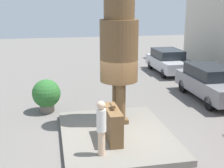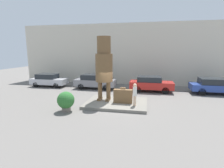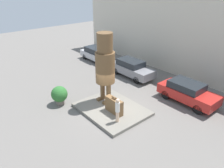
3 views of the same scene
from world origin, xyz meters
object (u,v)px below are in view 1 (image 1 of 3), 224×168
(statue_figure, at_px, (119,42))
(tourist, at_px, (101,126))
(parked_car_grey, at_px, (210,82))
(planter_pot, at_px, (46,94))
(parked_car_silver, at_px, (168,61))
(giant_suitcase, at_px, (113,124))

(statue_figure, relative_size, tourist, 3.06)
(parked_car_grey, height_order, planter_pot, parked_car_grey)
(parked_car_grey, bearing_deg, parked_car_silver, 178.86)
(parked_car_grey, distance_m, planter_pot, 7.51)
(statue_figure, relative_size, parked_car_grey, 1.13)
(giant_suitcase, height_order, planter_pot, giant_suitcase)
(giant_suitcase, height_order, parked_car_silver, parked_car_silver)
(tourist, distance_m, parked_car_silver, 12.08)
(statue_figure, relative_size, planter_pot, 3.60)
(tourist, bearing_deg, giant_suitcase, 151.05)
(statue_figure, xyz_separation_m, parked_car_grey, (-2.29, 4.90, -2.30))
(planter_pot, bearing_deg, parked_car_grey, 91.83)
(statue_figure, relative_size, parked_car_silver, 1.21)
(statue_figure, distance_m, parked_car_grey, 5.88)
(parked_car_silver, xyz_separation_m, planter_pot, (5.88, -7.62, -0.02))
(statue_figure, height_order, parked_car_silver, statue_figure)
(giant_suitcase, bearing_deg, statue_figure, 160.82)
(statue_figure, distance_m, giant_suitcase, 2.92)
(statue_figure, distance_m, planter_pot, 4.07)
(statue_figure, height_order, parked_car_grey, statue_figure)
(parked_car_grey, xyz_separation_m, planter_pot, (0.24, -7.51, -0.07))
(parked_car_silver, distance_m, parked_car_grey, 5.64)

